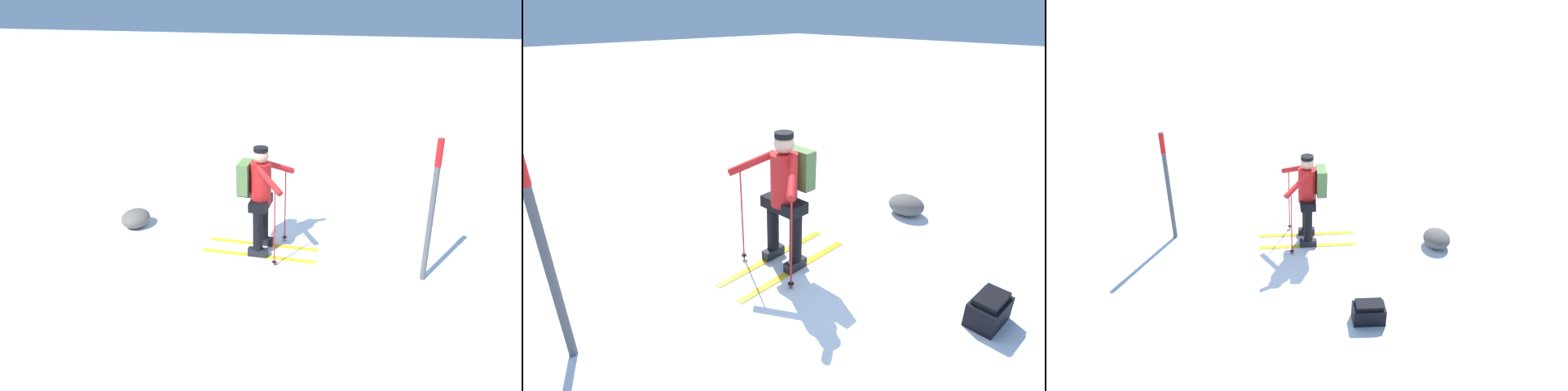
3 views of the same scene
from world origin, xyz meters
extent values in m
plane|color=white|center=(0.00, 0.00, 0.00)|extent=(80.00, 80.00, 0.00)
cube|color=gold|center=(0.46, -0.16, 0.01)|extent=(0.13, 1.76, 0.01)
cube|color=black|center=(0.46, -0.16, 0.07)|extent=(0.12, 0.30, 0.12)
cylinder|color=black|center=(0.46, -0.16, 0.47)|extent=(0.15, 0.15, 0.68)
cube|color=gold|center=(0.85, -0.15, 0.01)|extent=(0.13, 1.76, 0.01)
cube|color=black|center=(0.85, -0.15, 0.07)|extent=(0.12, 0.30, 0.12)
cylinder|color=black|center=(0.85, -0.15, 0.47)|extent=(0.15, 0.15, 0.68)
cube|color=black|center=(0.66, -0.16, 0.81)|extent=(0.54, 0.28, 0.14)
cylinder|color=red|center=(0.66, -0.16, 1.12)|extent=(0.31, 0.31, 0.62)
sphere|color=tan|center=(0.66, -0.16, 1.55)|extent=(0.23, 0.23, 0.23)
cylinder|color=black|center=(0.66, -0.16, 1.65)|extent=(0.22, 0.22, 0.06)
cube|color=#4C6B38|center=(0.66, -0.40, 1.20)|extent=(0.40, 0.18, 0.47)
cylinder|color=red|center=(0.24, 0.13, 0.62)|extent=(0.02, 0.02, 1.23)
cylinder|color=black|center=(0.24, 0.13, 0.06)|extent=(0.07, 0.07, 0.01)
cylinder|color=red|center=(0.33, 0.03, 1.29)|extent=(0.45, 0.47, 0.31)
cylinder|color=red|center=(1.06, 0.15, 0.62)|extent=(0.02, 0.02, 1.23)
cylinder|color=black|center=(1.06, 0.15, 0.06)|extent=(0.07, 0.07, 0.01)
cylinder|color=red|center=(0.98, 0.05, 1.29)|extent=(0.43, 0.49, 0.31)
cube|color=black|center=(-1.51, -0.92, 0.13)|extent=(0.30, 0.47, 0.26)
cube|color=black|center=(-1.51, -0.92, 0.29)|extent=(0.24, 0.39, 0.06)
cylinder|color=#4C4C51|center=(0.91, 2.26, 1.02)|extent=(0.08, 0.08, 2.05)
ellipsoid|color=#5B5651|center=(0.35, -2.45, 0.15)|extent=(0.55, 0.47, 0.30)
camera|label=1|loc=(7.48, 1.59, 3.78)|focal=35.00mm
camera|label=2|loc=(-2.44, 2.77, 2.87)|focal=28.00mm
camera|label=3|loc=(-7.11, 0.30, 5.11)|focal=35.00mm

